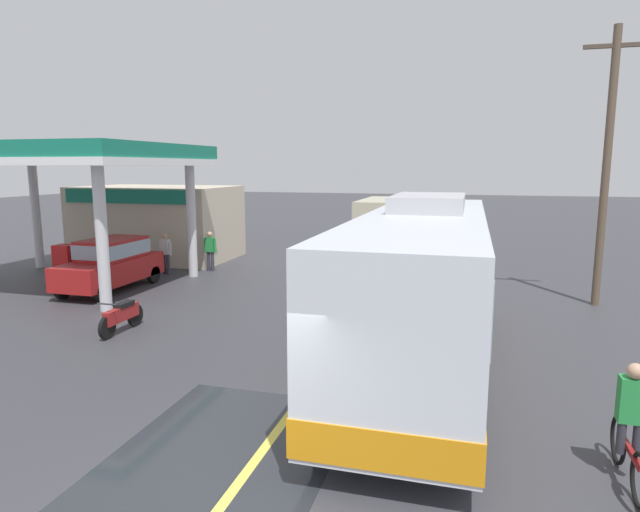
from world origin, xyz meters
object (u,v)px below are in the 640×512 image
object	(u,v)px
pedestrian_near_pump	(165,252)
pedestrian_by_shop	(210,249)
motorcycle_parked_forecourt	(122,316)
car_at_pump	(111,262)
minibus_opposing_lane	(379,216)
coach_bus_main	(422,287)
cyclist_on_shoulder	(630,428)

from	to	relation	value
pedestrian_near_pump	pedestrian_by_shop	distance (m)	1.81
pedestrian_by_shop	motorcycle_parked_forecourt	bearing A→B (deg)	-78.84
car_at_pump	minibus_opposing_lane	world-z (taller)	minibus_opposing_lane
motorcycle_parked_forecourt	pedestrian_by_shop	bearing A→B (deg)	101.16
pedestrian_by_shop	coach_bus_main	bearing A→B (deg)	-41.75
car_at_pump	pedestrian_near_pump	distance (m)	3.02
pedestrian_near_pump	cyclist_on_shoulder	bearing A→B (deg)	-38.77
motorcycle_parked_forecourt	pedestrian_near_pump	bearing A→B (deg)	113.03
coach_bus_main	pedestrian_near_pump	distance (m)	13.15
cyclist_on_shoulder	pedestrian_by_shop	world-z (taller)	cyclist_on_shoulder
motorcycle_parked_forecourt	pedestrian_by_shop	size ratio (longest dim) A/B	1.08
pedestrian_near_pump	car_at_pump	bearing A→B (deg)	-96.20
coach_bus_main	motorcycle_parked_forecourt	distance (m)	7.92
car_at_pump	minibus_opposing_lane	size ratio (longest dim) A/B	0.69
car_at_pump	cyclist_on_shoulder	xyz separation A→B (m)	(14.42, -8.31, -0.23)
car_at_pump	minibus_opposing_lane	distance (m)	16.70
motorcycle_parked_forecourt	pedestrian_by_shop	xyz separation A→B (m)	(-1.64, 8.34, 0.49)
minibus_opposing_lane	cyclist_on_shoulder	distance (m)	24.60
coach_bus_main	car_at_pump	xyz separation A→B (m)	(-11.21, 4.33, -0.71)
coach_bus_main	pedestrian_near_pump	xyz separation A→B (m)	(-10.89, 7.33, -0.79)
cyclist_on_shoulder	motorcycle_parked_forecourt	size ratio (longest dim) A/B	1.01
coach_bus_main	motorcycle_parked_forecourt	size ratio (longest dim) A/B	6.13
coach_bus_main	car_at_pump	bearing A→B (deg)	158.88
motorcycle_parked_forecourt	pedestrian_near_pump	world-z (taller)	pedestrian_near_pump
pedestrian_near_pump	pedestrian_by_shop	size ratio (longest dim) A/B	1.00
minibus_opposing_lane	pedestrian_near_pump	distance (m)	13.87
car_at_pump	pedestrian_by_shop	size ratio (longest dim) A/B	2.53
coach_bus_main	pedestrian_by_shop	bearing A→B (deg)	138.25
motorcycle_parked_forecourt	pedestrian_near_pump	size ratio (longest dim) A/B	1.08
motorcycle_parked_forecourt	pedestrian_by_shop	world-z (taller)	pedestrian_by_shop
car_at_pump	pedestrian_near_pump	xyz separation A→B (m)	(0.33, 3.00, -0.08)
cyclist_on_shoulder	motorcycle_parked_forecourt	distance (m)	11.75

